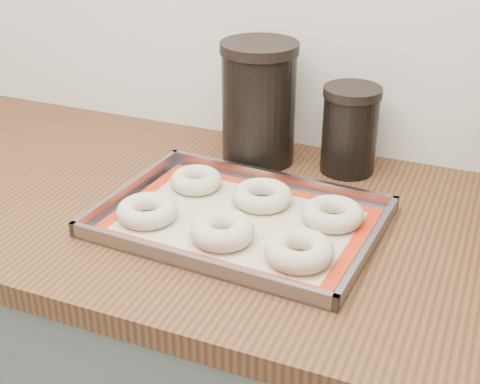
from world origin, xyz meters
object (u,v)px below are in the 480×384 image
at_px(bagel_front_left, 147,211).
at_px(bagel_front_mid, 222,230).
at_px(bagel_front_right, 299,250).
at_px(bagel_back_left, 196,180).
at_px(bagel_back_mid, 262,196).
at_px(canister_mid, 350,130).
at_px(bagel_back_right, 333,214).
at_px(baking_tray, 240,220).
at_px(canister_left, 259,103).

relative_size(bagel_front_left, bagel_front_mid, 0.99).
relative_size(bagel_front_right, bagel_back_left, 1.14).
bearing_deg(bagel_back_mid, canister_mid, 63.47).
bearing_deg(bagel_back_mid, bagel_front_mid, -95.75).
distance_m(bagel_front_left, bagel_front_mid, 0.15).
height_order(bagel_front_left, bagel_front_right, bagel_front_right).
height_order(bagel_back_left, bagel_back_right, same).
xyz_separation_m(bagel_front_left, bagel_back_mid, (0.16, 0.13, -0.00)).
distance_m(baking_tray, bagel_front_right, 0.15).
bearing_deg(bagel_front_mid, bagel_front_left, 174.43).
height_order(bagel_front_left, bagel_front_mid, bagel_front_mid).
height_order(bagel_front_right, bagel_back_left, bagel_front_right).
bearing_deg(bagel_back_right, bagel_front_mid, -139.83).
distance_m(bagel_front_left, canister_mid, 0.43).
xyz_separation_m(baking_tray, bagel_back_right, (0.15, 0.06, 0.01)).
height_order(bagel_front_left, canister_mid, canister_mid).
xyz_separation_m(bagel_front_mid, canister_mid, (0.12, 0.34, 0.06)).
distance_m(bagel_back_left, canister_mid, 0.31).
relative_size(baking_tray, bagel_front_left, 4.63).
bearing_deg(bagel_front_left, bagel_front_right, -4.56).
bearing_deg(baking_tray, bagel_front_left, -159.54).
bearing_deg(baking_tray, canister_left, 104.70).
xyz_separation_m(bagel_back_right, canister_mid, (-0.03, 0.22, 0.07)).
relative_size(bagel_front_mid, bagel_back_mid, 0.99).
distance_m(baking_tray, bagel_back_right, 0.16).
bearing_deg(canister_mid, bagel_back_left, -140.85).
height_order(baking_tray, bagel_front_mid, bagel_front_mid).
height_order(bagel_front_left, bagel_back_left, same).
bearing_deg(bagel_back_right, bagel_back_left, 174.32).
distance_m(baking_tray, bagel_front_left, 0.16).
height_order(baking_tray, bagel_back_left, bagel_back_left).
relative_size(bagel_front_mid, canister_left, 0.43).
xyz_separation_m(bagel_front_right, bagel_back_right, (0.02, 0.13, -0.00)).
height_order(baking_tray, canister_mid, canister_mid).
bearing_deg(bagel_front_mid, bagel_back_left, 128.54).
bearing_deg(bagel_back_right, bagel_front_right, -96.89).
xyz_separation_m(bagel_back_mid, canister_mid, (0.10, 0.20, 0.07)).
bearing_deg(bagel_back_mid, bagel_back_left, 175.65).
bearing_deg(bagel_front_right, bagel_front_left, 175.44).
bearing_deg(bagel_front_mid, baking_tray, 88.41).
bearing_deg(bagel_front_right, bagel_back_left, 147.73).
height_order(bagel_front_mid, bagel_back_mid, bagel_front_mid).
distance_m(baking_tray, bagel_back_mid, 0.07).
bearing_deg(bagel_back_mid, bagel_front_left, -141.56).
bearing_deg(bagel_front_left, bagel_front_mid, -5.57).
height_order(bagel_back_right, canister_left, canister_left).
bearing_deg(baking_tray, bagel_front_right, -30.75).
bearing_deg(canister_left, bagel_back_mid, -66.55).
bearing_deg(bagel_front_left, bagel_back_right, 20.63).
xyz_separation_m(bagel_front_mid, canister_left, (-0.06, 0.32, 0.10)).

